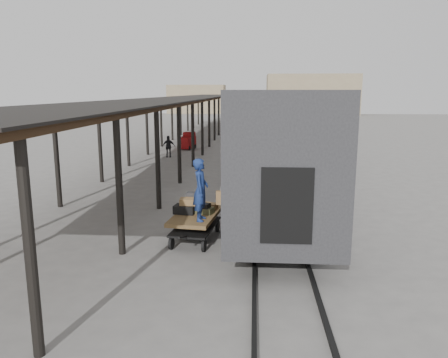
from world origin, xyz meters
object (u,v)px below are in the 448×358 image
object	(u,v)px
baggage_cart	(196,220)
porter	(201,190)
luggage_tug	(187,142)
pedestrian	(169,147)

from	to	relation	value
baggage_cart	porter	xyz separation A→B (m)	(0.25, -0.65, 1.14)
baggage_cart	porter	bearing A→B (deg)	-61.59
baggage_cart	porter	distance (m)	1.34
luggage_tug	porter	world-z (taller)	porter
luggage_tug	porter	distance (m)	23.03
pedestrian	luggage_tug	bearing A→B (deg)	-109.75
luggage_tug	porter	size ratio (longest dim) A/B	0.94
baggage_cart	porter	world-z (taller)	porter
baggage_cart	porter	size ratio (longest dim) A/B	1.37
luggage_tug	pedestrian	xyz separation A→B (m)	(-0.65, -4.58, 0.15)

